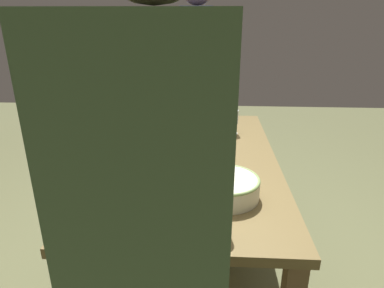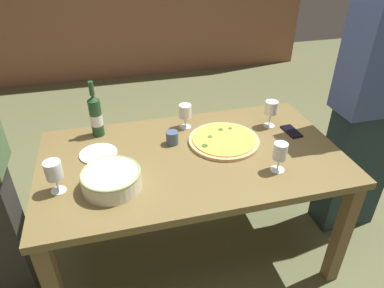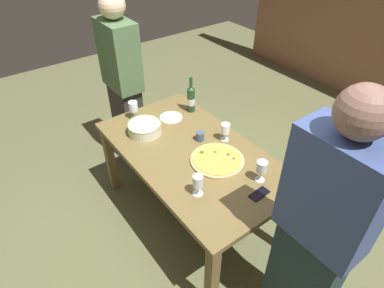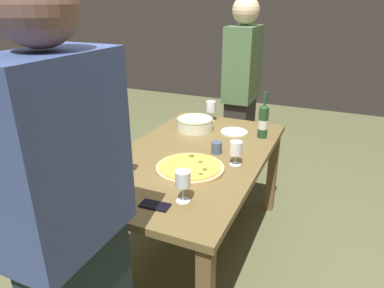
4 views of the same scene
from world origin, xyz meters
The scene contains 13 objects.
ground_plane centered at (0.00, 0.00, 0.00)m, with size 8.00×8.00×0.00m, color #5F613E.
dining_table centered at (0.00, 0.00, 0.66)m, with size 1.60×0.90×0.75m.
pizza centered at (0.21, 0.08, 0.76)m, with size 0.40×0.40×0.03m.
serving_bowl centered at (-0.43, -0.17, 0.80)m, with size 0.28×0.28×0.09m.
wine_bottle centered at (-0.48, 0.34, 0.88)m, with size 0.07×0.07×0.33m.
wine_glass_near_pizza centered at (0.38, -0.24, 0.86)m, with size 0.07×0.07×0.16m.
wine_glass_by_bottle centered at (-0.67, -0.13, 0.87)m, with size 0.08×0.08×0.16m.
wine_glass_far_left centered at (0.53, 0.19, 0.86)m, with size 0.08×0.08×0.16m.
wine_glass_far_right centered at (0.04, 0.30, 0.85)m, with size 0.07×0.07×0.15m.
cup_amber centered at (-0.08, 0.14, 0.79)m, with size 0.07×0.07×0.08m, color #435771.
side_plate centered at (-0.48, 0.13, 0.76)m, with size 0.20×0.20×0.01m, color white.
cell_phone centered at (0.63, 0.08, 0.76)m, with size 0.07×0.14×0.01m, color black.
person_guest_left centered at (1.10, 0.02, 0.90)m, with size 0.45×0.24×1.77m.
Camera 1 is at (-1.66, -0.10, 1.46)m, focal length 31.21 mm.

